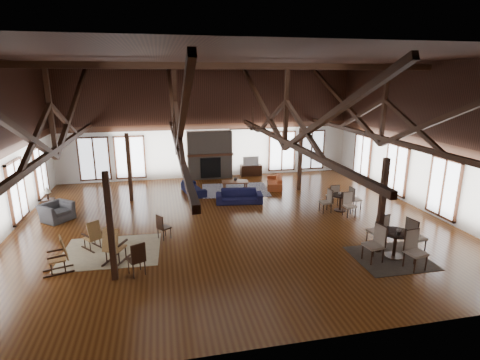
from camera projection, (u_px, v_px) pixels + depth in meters
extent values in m
plane|color=#572F12|center=(233.00, 222.00, 14.43)|extent=(16.00, 16.00, 0.00)
cube|color=black|center=(232.00, 58.00, 12.84)|extent=(16.00, 14.00, 0.02)
cube|color=silver|center=(208.00, 123.00, 20.24)|extent=(16.00, 0.02, 6.00)
cube|color=silver|center=(304.00, 207.00, 7.03)|extent=(16.00, 0.02, 6.00)
cube|color=silver|center=(425.00, 138.00, 15.25)|extent=(0.02, 14.00, 6.00)
cube|color=#321B0E|center=(232.00, 66.00, 12.91)|extent=(15.60, 0.18, 0.22)
cube|color=#321B0E|center=(56.00, 150.00, 12.41)|extent=(0.16, 13.70, 0.18)
cube|color=#321B0E|center=(50.00, 109.00, 12.06)|extent=(0.14, 0.14, 2.70)
cube|color=#321B0E|center=(74.00, 105.00, 15.39)|extent=(0.15, 7.07, 3.12)
cube|color=#321B0E|center=(11.00, 125.00, 8.79)|extent=(0.15, 7.07, 3.12)
cube|color=#321B0E|center=(177.00, 145.00, 13.22)|extent=(0.16, 13.70, 0.18)
cube|color=#321B0E|center=(176.00, 107.00, 12.86)|extent=(0.14, 0.14, 2.70)
cube|color=#321B0E|center=(172.00, 104.00, 16.20)|extent=(0.15, 7.07, 3.12)
cube|color=#321B0E|center=(182.00, 121.00, 9.59)|extent=(0.15, 7.07, 3.12)
cube|color=#321B0E|center=(285.00, 141.00, 14.02)|extent=(0.16, 13.70, 0.18)
cube|color=#321B0E|center=(286.00, 105.00, 13.67)|extent=(0.14, 0.14, 2.70)
cube|color=#321B0E|center=(261.00, 102.00, 17.00)|extent=(0.15, 7.07, 3.12)
cube|color=#321B0E|center=(327.00, 118.00, 10.40)|extent=(0.15, 7.07, 3.12)
cube|color=#321B0E|center=(381.00, 138.00, 14.83)|extent=(0.16, 13.70, 0.18)
cube|color=#321B0E|center=(385.00, 103.00, 14.47)|extent=(0.14, 0.14, 2.70)
cube|color=#321B0E|center=(342.00, 101.00, 17.81)|extent=(0.15, 7.07, 3.12)
cube|color=#321B0E|center=(451.00, 115.00, 11.20)|extent=(0.15, 7.07, 3.12)
cube|color=#321B0E|center=(110.00, 227.00, 9.92)|extent=(0.16, 0.16, 3.05)
cube|color=#321B0E|center=(382.00, 206.00, 11.53)|extent=(0.16, 0.16, 3.05)
cube|color=#321B0E|center=(129.00, 168.00, 16.52)|extent=(0.16, 0.16, 3.05)
cube|color=#321B0E|center=(300.00, 160.00, 18.13)|extent=(0.16, 0.16, 3.05)
cube|color=#65594D|center=(210.00, 155.00, 20.38)|extent=(2.40, 0.62, 2.60)
cube|color=black|center=(211.00, 168.00, 20.25)|extent=(1.10, 0.06, 1.10)
cube|color=#381D10|center=(210.00, 155.00, 20.11)|extent=(2.50, 0.20, 0.12)
cylinder|color=black|center=(253.00, 118.00, 12.51)|extent=(0.04, 0.04, 0.70)
cylinder|color=black|center=(253.00, 129.00, 12.61)|extent=(0.20, 0.20, 0.10)
cube|color=black|center=(266.00, 128.00, 12.70)|extent=(0.70, 0.12, 0.02)
cube|color=black|center=(250.00, 127.00, 13.03)|extent=(0.12, 0.70, 0.02)
cube|color=black|center=(240.00, 129.00, 12.52)|extent=(0.70, 0.12, 0.02)
cube|color=black|center=(256.00, 130.00, 12.18)|extent=(0.12, 0.70, 0.02)
imported|color=#131336|center=(239.00, 196.00, 16.54)|extent=(2.13, 1.07, 0.60)
imported|color=black|center=(193.00, 188.00, 17.88)|extent=(1.97, 1.12, 0.54)
imported|color=#A84720|center=(275.00, 182.00, 18.96)|extent=(1.98, 1.20, 0.54)
cube|color=brown|center=(235.00, 182.00, 18.26)|extent=(1.32, 0.76, 0.06)
cube|color=brown|center=(225.00, 188.00, 18.02)|extent=(0.06, 0.06, 0.42)
cube|color=brown|center=(224.00, 186.00, 18.41)|extent=(0.06, 0.06, 0.42)
cube|color=brown|center=(247.00, 187.00, 18.23)|extent=(0.06, 0.06, 0.42)
cube|color=brown|center=(245.00, 185.00, 18.63)|extent=(0.06, 0.06, 0.42)
imported|color=#B2B2B2|center=(235.00, 179.00, 18.32)|extent=(0.18, 0.18, 0.19)
imported|color=#323235|center=(56.00, 212.00, 14.48)|extent=(1.40, 1.42, 0.70)
cube|color=black|center=(49.00, 206.00, 15.34)|extent=(0.43, 0.43, 0.57)
cylinder|color=black|center=(48.00, 195.00, 15.22)|extent=(0.08, 0.08, 0.34)
cone|color=beige|center=(47.00, 190.00, 15.16)|extent=(0.30, 0.30, 0.25)
cube|color=#A26B3D|center=(92.00, 238.00, 12.05)|extent=(0.59, 0.58, 0.04)
cube|color=#A26B3D|center=(94.00, 231.00, 11.86)|extent=(0.43, 0.40, 0.61)
cube|color=black|center=(88.00, 250.00, 12.01)|extent=(0.51, 0.61, 0.04)
cube|color=black|center=(98.00, 246.00, 12.28)|extent=(0.51, 0.61, 0.04)
cube|color=#A26B3D|center=(116.00, 248.00, 11.20)|extent=(0.66, 0.65, 0.05)
cube|color=#A26B3D|center=(110.00, 240.00, 10.89)|extent=(0.53, 0.39, 0.72)
cube|color=black|center=(111.00, 259.00, 11.36)|extent=(0.44, 0.82, 0.05)
cube|color=black|center=(123.00, 261.00, 11.26)|extent=(0.44, 0.82, 0.05)
cube|color=#A26B3D|center=(57.00, 259.00, 10.58)|extent=(0.55, 0.56, 0.05)
cube|color=#A26B3D|center=(64.00, 247.00, 10.60)|extent=(0.29, 0.49, 0.66)
cube|color=black|center=(59.00, 274.00, 10.52)|extent=(0.79, 0.27, 0.05)
cube|color=black|center=(58.00, 268.00, 10.84)|extent=(0.79, 0.27, 0.05)
cube|color=black|center=(164.00, 228.00, 12.80)|extent=(0.52, 0.52, 0.04)
cube|color=black|center=(160.00, 222.00, 12.62)|extent=(0.25, 0.33, 0.49)
cylinder|color=black|center=(164.00, 233.00, 12.86)|extent=(0.03, 0.03, 0.40)
cube|color=black|center=(136.00, 260.00, 10.44)|extent=(0.56, 0.56, 0.05)
cube|color=black|center=(138.00, 253.00, 10.23)|extent=(0.39, 0.22, 0.55)
cylinder|color=black|center=(137.00, 267.00, 10.50)|extent=(0.03, 0.03, 0.45)
cylinder|color=black|center=(396.00, 233.00, 11.39)|extent=(0.94, 0.94, 0.04)
cylinder|color=black|center=(395.00, 244.00, 11.49)|extent=(0.10, 0.10, 0.78)
cylinder|color=black|center=(393.00, 256.00, 11.60)|extent=(0.56, 0.56, 0.04)
cylinder|color=black|center=(341.00, 195.00, 15.45)|extent=(0.79, 0.79, 0.04)
cylinder|color=black|center=(340.00, 203.00, 15.53)|extent=(0.10, 0.10, 0.65)
cylinder|color=black|center=(340.00, 210.00, 15.62)|extent=(0.47, 0.47, 0.04)
imported|color=#B2B2B2|center=(399.00, 230.00, 11.38)|extent=(0.15, 0.15, 0.10)
imported|color=#B2B2B2|center=(340.00, 193.00, 15.49)|extent=(0.16, 0.16, 0.09)
cube|color=black|center=(251.00, 170.00, 21.19)|extent=(1.19, 0.45, 0.59)
imported|color=#B2B2B2|center=(250.00, 161.00, 21.03)|extent=(0.89, 0.15, 0.51)
cube|color=tan|center=(111.00, 251.00, 11.93)|extent=(3.11, 2.50, 0.01)
cube|color=#181B43|center=(235.00, 190.00, 18.48)|extent=(3.45, 2.73, 0.01)
cube|color=black|center=(390.00, 258.00, 11.50)|extent=(2.22, 2.03, 0.01)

